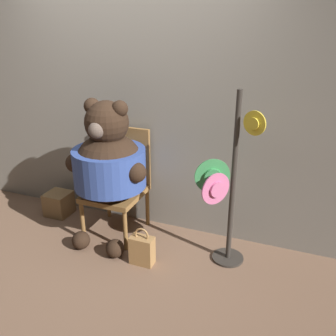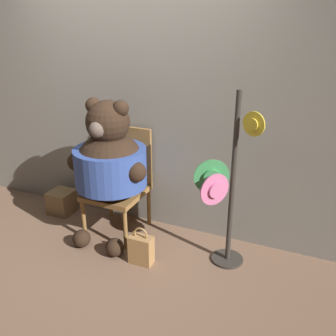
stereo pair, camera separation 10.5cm
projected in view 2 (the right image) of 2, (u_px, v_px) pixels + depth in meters
The scene contains 7 objects.
ground_plane at pixel (102, 254), 3.43m from camera, with size 14.00×14.00×0.00m, color brown.
wall_back at pixel (138, 113), 3.65m from camera, with size 8.00×0.10×2.27m.
chair at pixel (121, 179), 3.68m from camera, with size 0.52×0.55×1.03m.
teddy_bear at pixel (110, 163), 3.42m from camera, with size 0.80×0.71×1.36m.
hat_display_rack at pixel (225, 192), 3.05m from camera, with size 0.52×0.39×1.52m.
handbag_on_ground at pixel (141, 249), 3.26m from camera, with size 0.21×0.12×0.35m.
wooden_crate at pixel (62, 202), 4.11m from camera, with size 0.25×0.25×0.25m.
Camera 2 is at (1.70, -2.39, 2.04)m, focal length 40.00 mm.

